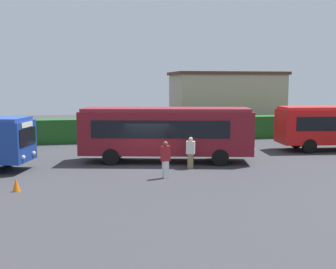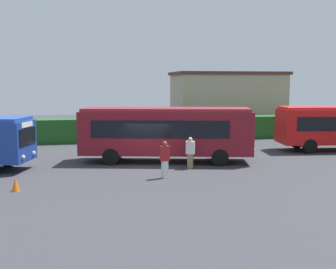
% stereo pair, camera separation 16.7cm
% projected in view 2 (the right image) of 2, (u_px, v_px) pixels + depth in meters
% --- Properties ---
extents(ground_plane, '(80.78, 80.78, 0.00)m').
position_uv_depth(ground_plane, '(146.00, 165.00, 24.31)').
color(ground_plane, '#38383D').
extents(bus_maroon, '(10.70, 4.80, 3.34)m').
position_uv_depth(bus_maroon, '(166.00, 131.00, 25.16)').
color(bus_maroon, maroon).
rests_on(bus_maroon, ground_plane).
extents(person_left, '(0.51, 0.37, 1.91)m').
position_uv_depth(person_left, '(165.00, 158.00, 20.97)').
color(person_left, silver).
rests_on(person_left, ground_plane).
extents(person_center, '(0.55, 0.43, 1.80)m').
position_uv_depth(person_center, '(190.00, 152.00, 23.34)').
color(person_center, olive).
rests_on(person_center, ground_plane).
extents(hedge_row, '(52.39, 1.70, 1.93)m').
position_uv_depth(hedge_row, '(130.00, 130.00, 34.27)').
color(hedge_row, '#20571F').
rests_on(hedge_row, ground_plane).
extents(depot_building, '(10.99, 6.37, 5.91)m').
position_uv_depth(depot_building, '(227.00, 101.00, 41.80)').
color(depot_building, tan).
rests_on(depot_building, ground_plane).
extents(traffic_cone, '(0.36, 0.36, 0.60)m').
position_uv_depth(traffic_cone, '(15.00, 185.00, 18.49)').
color(traffic_cone, orange).
rests_on(traffic_cone, ground_plane).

